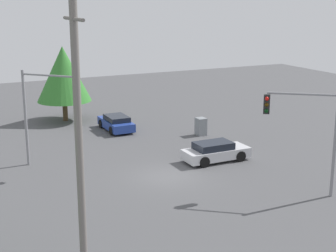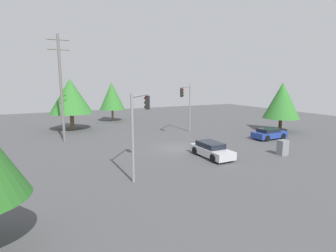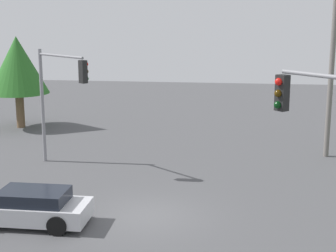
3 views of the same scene
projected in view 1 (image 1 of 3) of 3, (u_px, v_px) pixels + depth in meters
name	position (u px, v px, depth m)	size (l,w,h in m)	color
ground_plane	(168.00, 176.00, 31.34)	(80.00, 80.00, 0.00)	#4C4C4F
sedan_silver	(215.00, 152.00, 34.10)	(1.92, 4.46, 1.32)	silver
sedan_blue	(116.00, 123.00, 41.91)	(4.13, 1.93, 1.26)	#233D93
traffic_signal_main	(46.00, 102.00, 31.93)	(3.09, 2.95, 6.21)	gray
traffic_signal_cross	(306.00, 123.00, 27.55)	(2.57, 3.22, 5.87)	gray
utility_pole_tall	(79.00, 132.00, 17.94)	(2.20, 0.28, 11.54)	slate
electrical_cabinet	(201.00, 127.00, 40.45)	(0.82, 0.70, 1.38)	gray
tree_corner	(63.00, 74.00, 44.32)	(4.68, 4.68, 6.53)	#4C3823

